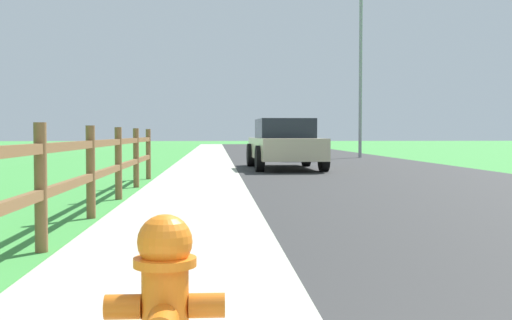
{
  "coord_description": "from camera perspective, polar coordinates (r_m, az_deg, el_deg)",
  "views": [
    {
      "loc": [
        -0.6,
        -0.73,
        1.05
      ],
      "look_at": [
        0.03,
        9.12,
        0.63
      ],
      "focal_mm": 44.72,
      "sensor_mm": 36.0,
      "label": 1
    }
  ],
  "objects": [
    {
      "name": "fire_hydrant",
      "position": [
        2.63,
        -8.15,
        -12.44
      ],
      "size": [
        0.48,
        0.41,
        0.72
      ],
      "color": "orange",
      "rests_on": "ground"
    },
    {
      "name": "ground_plane",
      "position": [
        25.76,
        -2.3,
        0.08
      ],
      "size": [
        120.0,
        120.0,
        0.0
      ],
      "primitive_type": "plane",
      "color": "#3F933F"
    },
    {
      "name": "road_asphalt",
      "position": [
        28.05,
        4.77,
        0.27
      ],
      "size": [
        7.0,
        66.0,
        0.01
      ],
      "primitive_type": "cube",
      "color": "#2E2E2E",
      "rests_on": "ground"
    },
    {
      "name": "grass_verge",
      "position": [
        28.02,
        -11.63,
        0.23
      ],
      "size": [
        5.0,
        66.0,
        0.0
      ],
      "primitive_type": "cube",
      "color": "#3F933F",
      "rests_on": "ground"
    },
    {
      "name": "street_lamp",
      "position": [
        27.89,
        9.54,
        9.05
      ],
      "size": [
        1.17,
        0.2,
        7.33
      ],
      "color": "gray",
      "rests_on": "ground"
    },
    {
      "name": "rail_fence",
      "position": [
        8.01,
        -14.58,
        -0.43
      ],
      "size": [
        0.11,
        13.43,
        1.14
      ],
      "color": "brown",
      "rests_on": "ground"
    },
    {
      "name": "curb_concrete",
      "position": [
        27.85,
        -8.58,
        0.24
      ],
      "size": [
        6.0,
        66.0,
        0.01
      ],
      "primitive_type": "cube",
      "color": "#B2B5A1",
      "rests_on": "ground"
    },
    {
      "name": "parked_suv_beige",
      "position": [
        18.78,
        2.58,
        1.48
      ],
      "size": [
        2.09,
        4.64,
        1.47
      ],
      "color": "#C6B793",
      "rests_on": "ground"
    }
  ]
}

